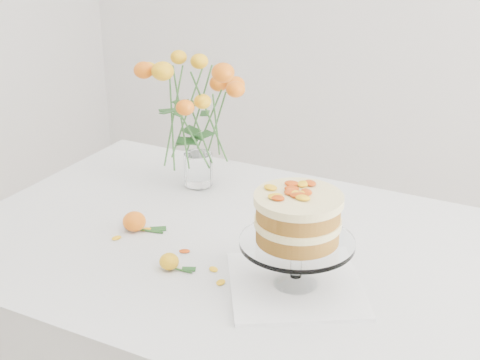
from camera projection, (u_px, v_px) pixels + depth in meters
name	position (u px, v px, depth m)	size (l,w,h in m)	color
table	(249.00, 274.00, 1.62)	(1.43, 0.93, 0.76)	tan
napkin	(295.00, 285.00, 1.42)	(0.28, 0.28, 0.01)	white
cake_stand	(298.00, 223.00, 1.36)	(0.24, 0.24, 0.21)	white
rose_vase	(197.00, 107.00, 1.81)	(0.32, 0.32, 0.40)	white
loose_rose_near	(169.00, 262.00, 1.48)	(0.08, 0.04, 0.04)	yellow
loose_rose_far	(135.00, 222.00, 1.65)	(0.10, 0.06, 0.05)	orange
stray_petal_a	(184.00, 251.00, 1.55)	(0.03, 0.02, 0.00)	yellow
stray_petal_b	(214.00, 269.00, 1.48)	(0.03, 0.02, 0.00)	yellow
stray_petal_c	(221.00, 282.00, 1.43)	(0.03, 0.02, 0.00)	yellow
stray_petal_d	(147.00, 230.00, 1.65)	(0.03, 0.02, 0.00)	yellow
stray_petal_e	(116.00, 238.00, 1.61)	(0.03, 0.02, 0.00)	yellow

